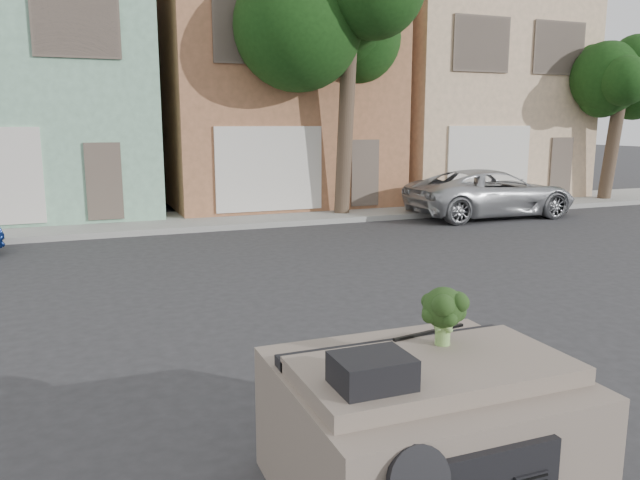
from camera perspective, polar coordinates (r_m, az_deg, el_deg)
ground_plane at (r=7.54m, az=-2.77°, el=-10.72°), size 120.00×120.00×0.00m
sidewalk at (r=17.51m, az=-13.87°, el=1.58°), size 40.00×3.00×0.15m
townhouse_mint at (r=21.22m, az=-25.48°, el=12.44°), size 7.20×8.20×7.55m
townhouse_tan at (r=22.08m, az=-5.16°, el=13.30°), size 7.20×8.20×7.55m
townhouse_beige at (r=25.24m, az=11.83°, el=12.79°), size 7.20×8.20×7.55m
silver_pickup at (r=19.21m, az=15.25°, el=2.07°), size 5.10×2.43×1.40m
tree_near at (r=18.04m, az=2.35°, el=15.44°), size 4.40×4.00×8.50m
tree_far at (r=23.83m, az=25.31°, el=10.28°), size 3.20×3.00×6.00m
car_dashboard at (r=4.81m, az=9.21°, el=-16.54°), size 2.00×1.80×1.12m
instrument_hump at (r=4.00m, az=4.78°, el=-11.85°), size 0.48×0.38×0.20m
wiper_arm at (r=5.02m, az=9.96°, el=-8.30°), size 0.69×0.15×0.02m
broccoli at (r=4.74m, az=11.21°, el=-6.78°), size 0.50×0.50×0.45m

